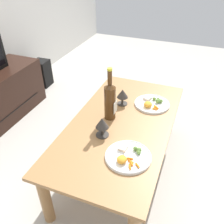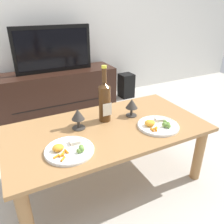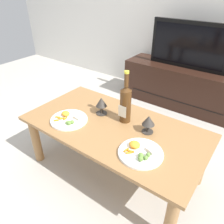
# 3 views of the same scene
# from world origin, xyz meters

# --- Properties ---
(ground_plane) EXTENTS (6.40, 6.40, 0.00)m
(ground_plane) POSITION_xyz_m (0.00, 0.00, 0.00)
(ground_plane) COLOR #B7B2A8
(dining_table) EXTENTS (1.33, 0.69, 0.45)m
(dining_table) POSITION_xyz_m (0.00, 0.00, 0.38)
(dining_table) COLOR #9E7042
(dining_table) RESTS_ON ground_plane
(tv_stand) EXTENTS (1.38, 0.41, 0.49)m
(tv_stand) POSITION_xyz_m (0.01, 1.38, 0.24)
(tv_stand) COLOR black
(tv_stand) RESTS_ON ground_plane
(tv_screen) EXTENTS (0.86, 0.05, 0.50)m
(tv_screen) POSITION_xyz_m (0.01, 1.38, 0.74)
(tv_screen) COLOR black
(tv_screen) RESTS_ON tv_stand
(floor_speaker) EXTENTS (0.18, 0.18, 0.33)m
(floor_speaker) POSITION_xyz_m (0.96, 1.38, 0.16)
(floor_speaker) COLOR black
(floor_speaker) RESTS_ON ground_plane
(wine_bottle) EXTENTS (0.08, 0.08, 0.39)m
(wine_bottle) POSITION_xyz_m (0.03, 0.10, 0.60)
(wine_bottle) COLOR #4C2D14
(wine_bottle) RESTS_ON dining_table
(goblet_left) EXTENTS (0.09, 0.09, 0.14)m
(goblet_left) POSITION_xyz_m (-0.17, 0.07, 0.54)
(goblet_left) COLOR #38332D
(goblet_left) RESTS_ON dining_table
(goblet_right) EXTENTS (0.09, 0.09, 0.13)m
(goblet_right) POSITION_xyz_m (0.23, 0.07, 0.54)
(goblet_right) COLOR #38332D
(goblet_right) RESTS_ON dining_table
(dinner_plate_left) EXTENTS (0.28, 0.28, 0.05)m
(dinner_plate_left) POSITION_xyz_m (-0.31, -0.15, 0.46)
(dinner_plate_left) COLOR white
(dinner_plate_left) RESTS_ON dining_table
(dinner_plate_right) EXTENTS (0.28, 0.28, 0.05)m
(dinner_plate_right) POSITION_xyz_m (0.31, -0.15, 0.46)
(dinner_plate_right) COLOR white
(dinner_plate_right) RESTS_ON dining_table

